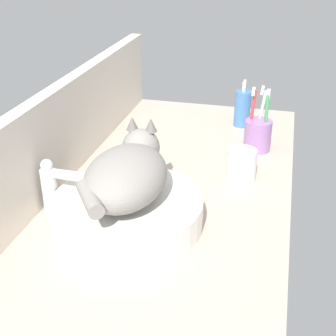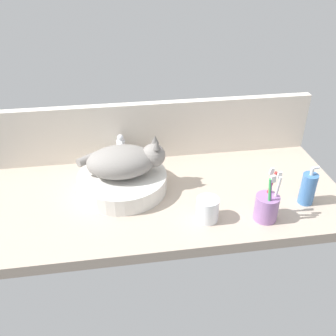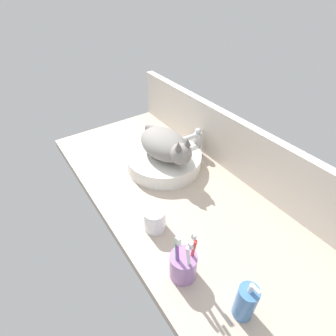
{
  "view_description": "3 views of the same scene",
  "coord_description": "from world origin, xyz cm",
  "px_view_note": "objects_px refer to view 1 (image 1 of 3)",
  "views": [
    {
      "loc": [
        -97.87,
        -24.99,
        59.14
      ],
      "look_at": [
        -4.79,
        -1.36,
        9.22
      ],
      "focal_mm": 50.0,
      "sensor_mm": 36.0,
      "label": 1
    },
    {
      "loc": [
        -16.52,
        -112.13,
        82.06
      ],
      "look_at": [
        0.38,
        0.14,
        10.81
      ],
      "focal_mm": 40.0,
      "sensor_mm": 36.0,
      "label": 2
    },
    {
      "loc": [
        62.19,
        -46.32,
        73.93
      ],
      "look_at": [
        -4.98,
        -0.42,
        8.49
      ],
      "focal_mm": 28.0,
      "sensor_mm": 36.0,
      "label": 3
    }
  ],
  "objects_px": {
    "sink_basin": "(127,212)",
    "soap_dispenser": "(242,108)",
    "water_glass": "(241,166)",
    "toothbrush_cup": "(258,133)",
    "faucet": "(54,185)",
    "cat": "(127,173)"
  },
  "relations": [
    {
      "from": "sink_basin",
      "to": "soap_dispenser",
      "type": "relative_size",
      "value": 2.2
    },
    {
      "from": "sink_basin",
      "to": "water_glass",
      "type": "relative_size",
      "value": 4.01
    },
    {
      "from": "toothbrush_cup",
      "to": "water_glass",
      "type": "relative_size",
      "value": 2.26
    },
    {
      "from": "faucet",
      "to": "water_glass",
      "type": "xyz_separation_m",
      "value": [
        0.27,
        -0.39,
        -0.04
      ]
    },
    {
      "from": "sink_basin",
      "to": "faucet",
      "type": "height_order",
      "value": "faucet"
    },
    {
      "from": "cat",
      "to": "toothbrush_cup",
      "type": "bearing_deg",
      "value": -28.42
    },
    {
      "from": "cat",
      "to": "toothbrush_cup",
      "type": "relative_size",
      "value": 1.73
    },
    {
      "from": "cat",
      "to": "toothbrush_cup",
      "type": "distance_m",
      "value": 0.52
    },
    {
      "from": "sink_basin",
      "to": "water_glass",
      "type": "bearing_deg",
      "value": -38.89
    },
    {
      "from": "sink_basin",
      "to": "soap_dispenser",
      "type": "height_order",
      "value": "soap_dispenser"
    },
    {
      "from": "sink_basin",
      "to": "cat",
      "type": "height_order",
      "value": "cat"
    },
    {
      "from": "cat",
      "to": "water_glass",
      "type": "relative_size",
      "value": 3.91
    },
    {
      "from": "sink_basin",
      "to": "faucet",
      "type": "distance_m",
      "value": 0.18
    },
    {
      "from": "toothbrush_cup",
      "to": "sink_basin",
      "type": "bearing_deg",
      "value": 152.39
    },
    {
      "from": "soap_dispenser",
      "to": "faucet",
      "type": "bearing_deg",
      "value": 151.0
    },
    {
      "from": "cat",
      "to": "faucet",
      "type": "distance_m",
      "value": 0.18
    },
    {
      "from": "soap_dispenser",
      "to": "water_glass",
      "type": "height_order",
      "value": "soap_dispenser"
    },
    {
      "from": "faucet",
      "to": "cat",
      "type": "bearing_deg",
      "value": -87.06
    },
    {
      "from": "faucet",
      "to": "water_glass",
      "type": "distance_m",
      "value": 0.48
    },
    {
      "from": "toothbrush_cup",
      "to": "soap_dispenser",
      "type": "bearing_deg",
      "value": 20.25
    },
    {
      "from": "soap_dispenser",
      "to": "water_glass",
      "type": "xyz_separation_m",
      "value": [
        -0.37,
        -0.04,
        -0.02
      ]
    },
    {
      "from": "cat",
      "to": "faucet",
      "type": "height_order",
      "value": "cat"
    }
  ]
}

